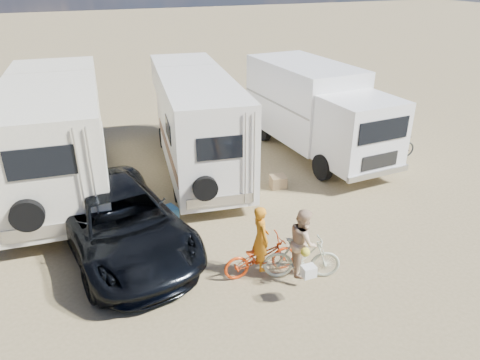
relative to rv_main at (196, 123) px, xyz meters
name	(u,v)px	position (x,y,z in m)	size (l,w,h in m)	color
ground	(299,279)	(0.33, -6.78, -1.62)	(140.00, 140.00, 0.00)	#907D55
rv_main	(196,123)	(0.00, 0.00, 0.00)	(2.20, 7.61, 3.24)	white
rv_left	(56,139)	(-4.39, -0.07, 0.07)	(2.69, 7.61, 3.38)	beige
box_truck	(318,112)	(4.49, -0.31, -0.03)	(2.46, 6.78, 3.18)	white
dark_suv	(120,221)	(-3.19, -4.06, -0.84)	(2.57, 5.58, 1.55)	black
bike_man	(260,257)	(-0.41, -6.25, -1.16)	(0.61, 1.74, 0.91)	red
bike_woman	(302,258)	(0.40, -6.72, -1.10)	(0.49, 1.73, 1.04)	beige
rider_man	(261,245)	(-0.41, -6.25, -0.84)	(0.57, 0.37, 1.56)	#C27014
rider_woman	(303,248)	(0.40, -6.72, -0.84)	(0.76, 0.59, 1.56)	tan
bike_parked	(394,147)	(6.85, -1.81, -1.17)	(0.60, 1.72, 0.90)	#232523
cooler	(166,216)	(-1.91, -3.32, -1.38)	(0.59, 0.43, 0.48)	#255685
crate	(278,182)	(1.93, -2.39, -1.43)	(0.47, 0.47, 0.38)	#90754F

